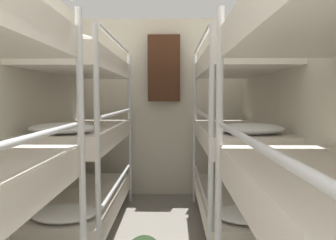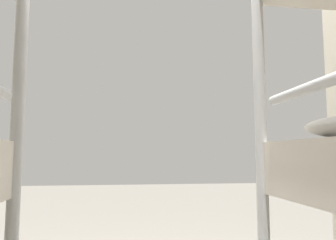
{
  "view_description": "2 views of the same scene",
  "coord_description": "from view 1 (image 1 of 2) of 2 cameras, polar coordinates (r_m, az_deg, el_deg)",
  "views": [
    {
      "loc": [
        0.14,
        0.42,
        1.42
      ],
      "look_at": [
        0.09,
        3.79,
        1.16
      ],
      "focal_mm": 32.0,
      "sensor_mm": 36.0,
      "label": 1
    },
    {
      "loc": [
        0.07,
        1.74,
        1.07
      ],
      "look_at": [
        -0.06,
        0.77,
        1.17
      ],
      "focal_mm": 35.0,
      "sensor_mm": 36.0,
      "label": 2
    }
  ],
  "objects": [
    {
      "name": "wall_right",
      "position": [
        2.18,
        28.7,
        -0.42
      ],
      "size": [
        0.06,
        4.8,
        2.51
      ],
      "color": "beige",
      "rests_on": "ground_plane"
    },
    {
      "name": "wall_back",
      "position": [
        4.3,
        -0.96,
        2.23
      ],
      "size": [
        2.38,
        0.06,
        2.51
      ],
      "color": "beige",
      "rests_on": "ground_plane"
    },
    {
      "name": "bunk_stack_left_far",
      "position": [
        3.21,
        -15.71,
        -2.66
      ],
      "size": [
        0.72,
        1.75,
        2.0
      ],
      "color": "silver",
      "rests_on": "ground_plane"
    },
    {
      "name": "bunk_stack_right_far",
      "position": [
        3.14,
        12.56,
        -2.75
      ],
      "size": [
        0.72,
        1.75,
        2.0
      ],
      "color": "silver",
      "rests_on": "ground_plane"
    },
    {
      "name": "hanging_coat",
      "position": [
        4.16,
        -0.77,
        9.78
      ],
      "size": [
        0.44,
        0.12,
        0.9
      ],
      "color": "#472819"
    }
  ]
}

